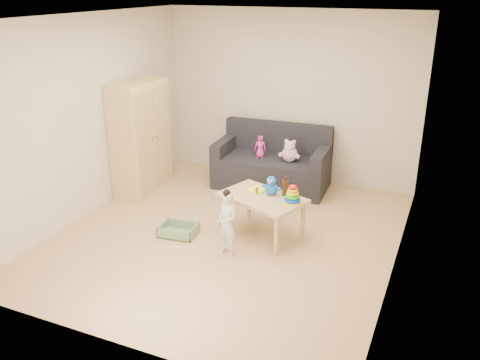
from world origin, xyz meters
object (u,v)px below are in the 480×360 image
at_px(sofa, 271,172).
at_px(play_table, 262,216).
at_px(wardrobe, 140,138).
at_px(toddler, 227,224).

distance_m(sofa, play_table, 1.62).
relative_size(wardrobe, toddler, 2.17).
bearing_deg(toddler, wardrobe, 172.86).
bearing_deg(play_table, sofa, 106.07).
xyz_separation_m(wardrobe, toddler, (1.95, -1.21, -0.45)).
distance_m(play_table, toddler, 0.63).
distance_m(wardrobe, play_table, 2.31).
height_order(wardrobe, toddler, wardrobe).
height_order(sofa, play_table, play_table).
bearing_deg(toddler, play_table, 96.19).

